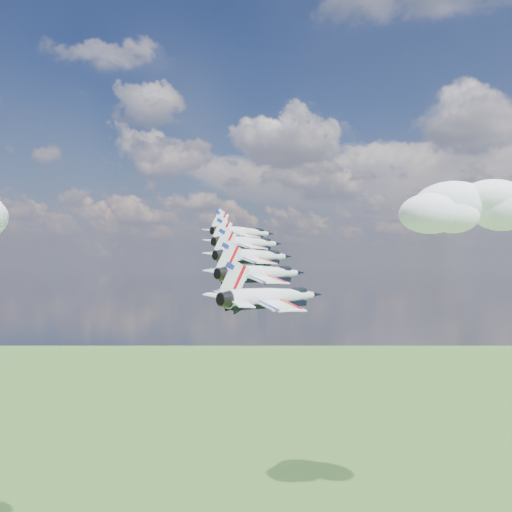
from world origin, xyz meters
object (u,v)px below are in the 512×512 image
Objects in this scene: jet_2 at (256,256)px; jet_3 at (264,273)px; jet_1 at (250,243)px; jet_4 at (276,297)px; jet_0 at (245,232)px.

jet_2 reaches higher than jet_3.
jet_1 is at bearing 143.60° from jet_3.
jet_3 reaches higher than jet_4.
jet_1 is 1.00× the size of jet_3.
jet_3 is (21.47, -26.56, -7.35)m from jet_0.
jet_1 reaches higher than jet_2.
jet_3 is (7.16, -8.85, -2.45)m from jet_2.
jet_0 is 1.00× the size of jet_4.
jet_2 is (14.32, -17.71, -4.90)m from jet_0.
jet_1 is at bearing 143.60° from jet_2.
jet_3 is at bearing -36.40° from jet_2.
jet_2 is (7.16, -8.85, -2.45)m from jet_1.
jet_3 is at bearing -36.40° from jet_0.
jet_1 is 1.00× the size of jet_2.
jet_2 is at bearing 143.60° from jet_4.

